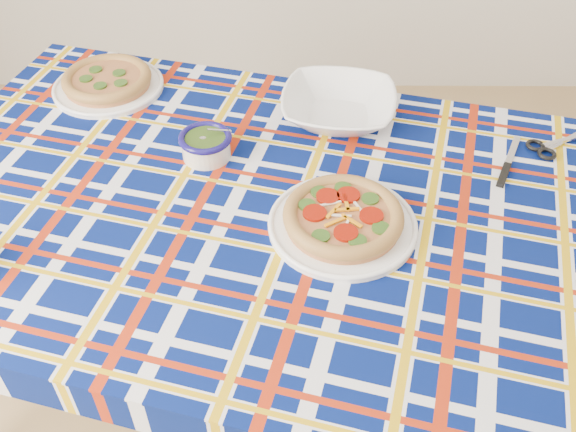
# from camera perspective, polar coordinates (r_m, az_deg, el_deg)

# --- Properties ---
(dining_table) EXTENTS (1.74, 1.33, 0.72)m
(dining_table) POSITION_cam_1_polar(r_m,az_deg,el_deg) (1.38, -1.92, -1.21)
(dining_table) COLOR brown
(dining_table) RESTS_ON floor
(tablecloth) EXTENTS (1.78, 1.37, 0.10)m
(tablecloth) POSITION_cam_1_polar(r_m,az_deg,el_deg) (1.36, -1.94, -0.49)
(tablecloth) COLOR #041251
(tablecloth) RESTS_ON dining_table
(main_focaccia_plate) EXTENTS (0.37, 0.37, 0.06)m
(main_focaccia_plate) POSITION_cam_1_polar(r_m,az_deg,el_deg) (1.26, 4.92, -0.06)
(main_focaccia_plate) COLOR #AE6B3D
(main_focaccia_plate) RESTS_ON tablecloth
(pesto_bowl) EXTENTS (0.14, 0.14, 0.07)m
(pesto_bowl) POSITION_cam_1_polar(r_m,az_deg,el_deg) (1.44, -7.33, 6.41)
(pesto_bowl) COLOR #22390F
(pesto_bowl) RESTS_ON tablecloth
(serving_bowl) EXTENTS (0.31, 0.31, 0.07)m
(serving_bowl) POSITION_cam_1_polar(r_m,az_deg,el_deg) (1.55, 4.51, 9.66)
(serving_bowl) COLOR white
(serving_bowl) RESTS_ON tablecloth
(second_focaccia_plate) EXTENTS (0.32, 0.32, 0.05)m
(second_focaccia_plate) POSITION_cam_1_polar(r_m,az_deg,el_deg) (1.73, -15.79, 11.56)
(second_focaccia_plate) COLOR #AE6B3D
(second_focaccia_plate) RESTS_ON tablecloth
(table_knife) EXTENTS (0.11, 0.20, 0.01)m
(table_knife) POSITION_cam_1_polar(r_m,az_deg,el_deg) (1.54, 19.30, 5.42)
(table_knife) COLOR silver
(table_knife) RESTS_ON tablecloth
(kitchen_scissors) EXTENTS (0.19, 0.16, 0.01)m
(kitchen_scissors) POSITION_cam_1_polar(r_m,az_deg,el_deg) (1.61, 23.26, 6.15)
(kitchen_scissors) COLOR silver
(kitchen_scissors) RESTS_ON tablecloth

